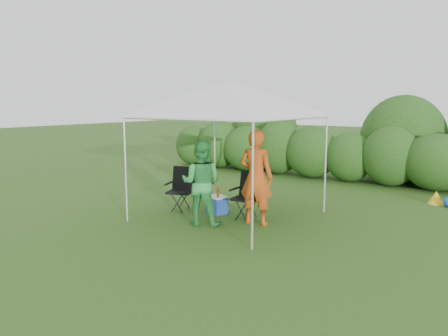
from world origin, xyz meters
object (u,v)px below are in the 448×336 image
Objects in this scene: chair_right at (248,192)px; cooler at (217,204)px; chair_left at (182,186)px; canopy at (229,99)px; man at (256,177)px; woman at (201,183)px.

chair_right reaches higher than cooler.
canopy is at bearing -14.69° from chair_left.
woman is (-0.86, -0.65, -0.11)m from man.
man is (1.97, -0.05, 0.40)m from chair_left.
cooler is at bearing -94.27° from woman.
canopy reaches higher than chair_right.
chair_right is 1.63m from chair_left.
cooler is (-0.77, -0.08, -0.35)m from chair_right.
woman is at bearing -97.84° from canopy.
canopy is 3.22× the size of chair_right.
chair_right is 1.79× the size of cooler.
canopy reaches higher than woman.
canopy is at bearing -119.27° from woman.
canopy is 3.22× the size of chair_left.
chair_left is 1.78× the size of cooler.
woman is (1.11, -0.69, 0.29)m from chair_left.
woman is at bearing -122.00° from chair_right.
chair_right is (0.38, 0.15, -1.92)m from canopy.
canopy is 2.30m from cooler.
chair_left is at bearing -175.43° from chair_right.
canopy is 1.82m from woman.
canopy is 1.64× the size of man.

